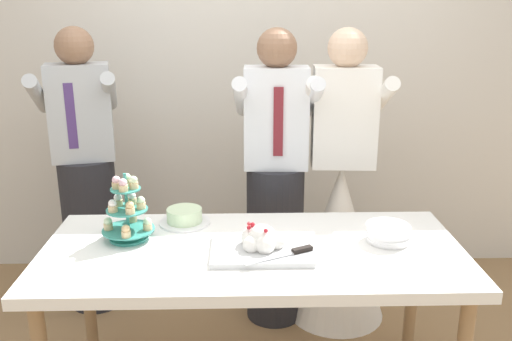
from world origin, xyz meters
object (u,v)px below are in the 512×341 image
Objects in this scene: person_bride at (339,222)px; main_cake_tray at (262,243)px; round_cake at (185,217)px; person_groom at (275,196)px; cupcake_stand at (127,213)px; plate_stack at (388,233)px; dessert_table at (253,263)px; person_guest at (88,187)px.

main_cake_tray is at bearing -121.13° from person_bride.
round_cake is 0.14× the size of person_groom.
cupcake_stand is 0.72× the size of main_cake_tray.
main_cake_tray is at bearing -170.34° from plate_stack.
dessert_table is 1.08× the size of person_bride.
person_bride is (0.37, 0.01, -0.16)m from person_groom.
person_bride is (0.47, 0.78, -0.23)m from main_cake_tray.
person_bride reaches higher than cupcake_stand.
person_bride is at bearing 29.00° from round_cake.
person_groom is (0.14, 0.73, 0.05)m from dessert_table.
cupcake_stand is at bearing -142.71° from round_cake.
round_cake is 0.64m from person_groom.
plate_stack is 0.12× the size of person_guest.
dessert_table is 0.61m from plate_stack.
cupcake_stand reaches higher than plate_stack.
round_cake is at bearing -135.84° from person_groom.
round_cake is at bearing 166.06° from plate_stack.
plate_stack is 0.12× the size of person_bride.
dessert_table is 1.31m from person_guest.
person_guest is (-1.09, 0.18, 0.00)m from person_groom.
round_cake is (-0.32, 0.28, 0.11)m from dessert_table.
person_guest is at bearing 173.53° from person_bride.
main_cake_tray is 0.25× the size of person_groom.
round_cake is at bearing 138.58° from dessert_table.
person_guest reaches higher than round_cake.
dessert_table is 0.74m from person_groom.
cupcake_stand is at bearing -149.07° from person_bride.
person_bride reaches higher than dessert_table.
person_bride is 1.00× the size of person_guest.
plate_stack is (1.14, -0.05, -0.09)m from cupcake_stand.
plate_stack is 0.94m from round_cake.
person_groom is 1.10m from person_guest.
round_cake is at bearing 137.85° from main_cake_tray.
cupcake_stand is (-0.55, 0.11, 0.20)m from dessert_table.
dessert_table is 9.10× the size of plate_stack.
main_cake_tray is at bearing -47.66° from dessert_table.
person_bride is at bearing -6.47° from person_guest.
person_bride is (1.05, 0.63, -0.32)m from cupcake_stand.
person_guest is (-0.98, 0.94, -0.07)m from main_cake_tray.
dessert_table is at bearing -10.97° from cupcake_stand.
cupcake_stand is at bearing 165.83° from main_cake_tray.
dessert_table is 7.50× the size of round_cake.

